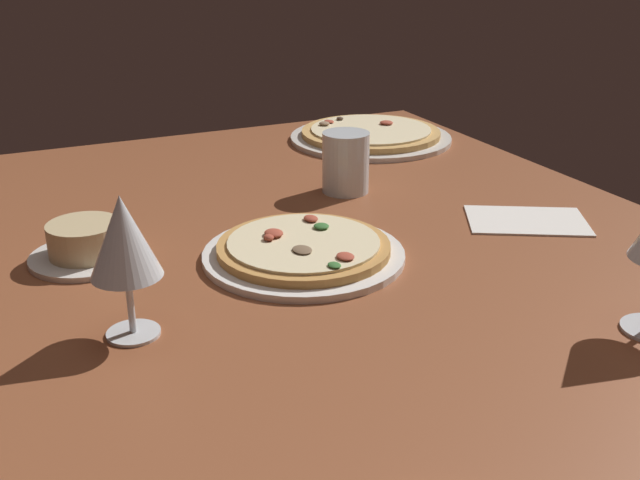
{
  "coord_description": "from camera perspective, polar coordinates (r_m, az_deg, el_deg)",
  "views": [
    {
      "loc": [
        -84.79,
        41.84,
        46.52
      ],
      "look_at": [
        1.59,
        1.73,
        7.0
      ],
      "focal_mm": 42.93,
      "sensor_mm": 36.0,
      "label": 1
    }
  ],
  "objects": [
    {
      "name": "dining_table",
      "position": [
        1.05,
        1.23,
        -2.68
      ],
      "size": [
        150.0,
        110.0,
        4.0
      ],
      "primitive_type": "cube",
      "color": "brown",
      "rests_on": "ground"
    },
    {
      "name": "ramekin_on_saucer",
      "position": [
        1.08,
        -17.11,
        -0.31
      ],
      "size": [
        15.34,
        15.34,
        5.29
      ],
      "color": "silver",
      "rests_on": "dining_table"
    },
    {
      "name": "pizza_main",
      "position": [
        1.05,
        -1.23,
        -0.77
      ],
      "size": [
        27.75,
        27.75,
        3.39
      ],
      "color": "white",
      "rests_on": "dining_table"
    },
    {
      "name": "pizza_side",
      "position": [
        1.63,
        3.79,
        7.82
      ],
      "size": [
        33.92,
        33.92,
        3.37
      ],
      "color": "silver",
      "rests_on": "dining_table"
    },
    {
      "name": "paper_menu",
      "position": [
        1.22,
        15.15,
        1.41
      ],
      "size": [
        19.15,
        21.53,
        0.3
      ],
      "primitive_type": "cube",
      "rotation": [
        0.0,
        0.0,
        -0.5
      ],
      "color": "white",
      "rests_on": "dining_table"
    },
    {
      "name": "water_glass",
      "position": [
        1.3,
        1.92,
        5.51
      ],
      "size": [
        7.97,
        7.97,
        10.29
      ],
      "color": "silver",
      "rests_on": "dining_table"
    },
    {
      "name": "wine_glass_near",
      "position": [
        0.84,
        -14.42,
        -0.04
      ],
      "size": [
        7.85,
        7.85,
        16.49
      ],
      "color": "silver",
      "rests_on": "dining_table"
    }
  ]
}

